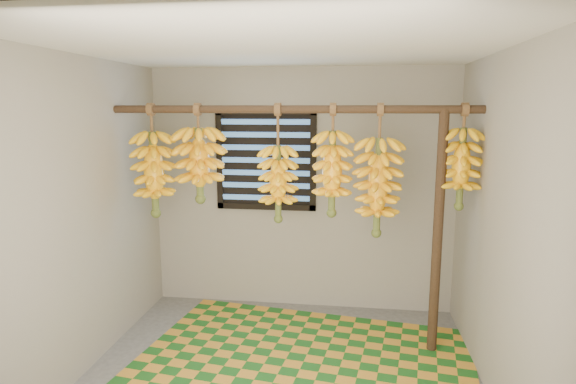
% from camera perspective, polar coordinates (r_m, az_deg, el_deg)
% --- Properties ---
extents(ceiling, '(3.00, 3.00, 0.01)m').
position_cam_1_polar(ceiling, '(3.25, -1.38, 16.87)').
color(ceiling, silver).
rests_on(ceiling, wall_back).
extents(wall_back, '(3.00, 0.01, 2.40)m').
position_cam_1_polar(wall_back, '(4.79, 1.56, 0.20)').
color(wall_back, gray).
rests_on(wall_back, floor).
extents(wall_left, '(0.01, 3.00, 2.40)m').
position_cam_1_polar(wall_left, '(3.86, -23.95, -3.07)').
color(wall_left, gray).
rests_on(wall_left, floor).
extents(wall_right, '(0.01, 3.00, 2.40)m').
position_cam_1_polar(wall_right, '(3.44, 24.41, -4.64)').
color(wall_right, gray).
rests_on(wall_right, floor).
extents(window, '(1.00, 0.04, 1.00)m').
position_cam_1_polar(window, '(4.77, -2.65, 3.79)').
color(window, black).
rests_on(window, wall_back).
extents(hanging_pole, '(3.00, 0.06, 0.06)m').
position_cam_1_polar(hanging_pole, '(3.92, 0.30, 9.77)').
color(hanging_pole, '#3F2A1C').
rests_on(hanging_pole, wall_left).
extents(support_post, '(0.08, 0.08, 2.00)m').
position_cam_1_polar(support_post, '(4.08, 17.31, -4.89)').
color(support_post, '#3F2A1C').
rests_on(support_post, floor).
extents(woven_mat, '(2.91, 2.46, 0.01)m').
position_cam_1_polar(woven_mat, '(3.98, 1.41, -20.32)').
color(woven_mat, '#195519').
rests_on(woven_mat, floor).
extents(banana_bunch_a, '(0.34, 0.34, 0.96)m').
position_cam_1_polar(banana_bunch_a, '(4.28, -15.59, 2.07)').
color(banana_bunch_a, brown).
rests_on(banana_bunch_a, hanging_pole).
extents(banana_bunch_b, '(0.41, 0.41, 0.82)m').
position_cam_1_polar(banana_bunch_b, '(4.13, -10.45, 3.17)').
color(banana_bunch_b, brown).
rests_on(banana_bunch_b, hanging_pole).
extents(banana_bunch_c, '(0.32, 0.32, 0.98)m').
position_cam_1_polar(banana_bunch_c, '(3.99, -1.18, 1.00)').
color(banana_bunch_c, brown).
rests_on(banana_bunch_c, hanging_pole).
extents(banana_bunch_d, '(0.30, 0.30, 0.91)m').
position_cam_1_polar(banana_bunch_d, '(3.93, 5.25, 2.21)').
color(banana_bunch_d, brown).
rests_on(banana_bunch_d, hanging_pole).
extents(banana_bunch_e, '(0.37, 0.37, 1.07)m').
position_cam_1_polar(banana_bunch_e, '(3.95, 10.60, 0.55)').
color(banana_bunch_e, brown).
rests_on(banana_bunch_e, hanging_pole).
extents(banana_bunch_f, '(0.31, 0.31, 0.83)m').
position_cam_1_polar(banana_bunch_f, '(4.01, 19.83, 2.62)').
color(banana_bunch_f, brown).
rests_on(banana_bunch_f, hanging_pole).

